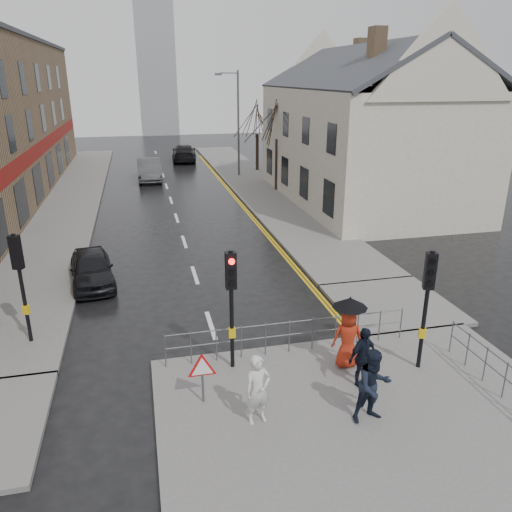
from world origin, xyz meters
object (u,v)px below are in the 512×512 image
pedestrian_d (363,357)px  car_mid (149,170)px  car_parked (92,268)px  pedestrian_with_umbrella (348,329)px  pedestrian_a (258,390)px  pedestrian_b (374,386)px

pedestrian_d → car_mid: 29.91m
pedestrian_d → car_parked: size_ratio=0.42×
car_parked → pedestrian_with_umbrella: bearing=-55.0°
pedestrian_with_umbrella → pedestrian_a: bearing=-149.2°
pedestrian_d → pedestrian_a: bearing=172.2°
pedestrian_with_umbrella → car_parked: bearing=132.4°
pedestrian_a → car_mid: 30.43m
pedestrian_a → pedestrian_b: pedestrian_b is taller
pedestrian_d → car_mid: size_ratio=0.32×
car_mid → pedestrian_with_umbrella: bearing=-81.8°
pedestrian_d → car_mid: pedestrian_d is taller
pedestrian_b → pedestrian_d: (0.36, 1.35, -0.09)m
car_mid → pedestrian_a: bearing=-87.8°
pedestrian_b → pedestrian_d: size_ratio=1.11×
car_parked → car_mid: 20.88m
pedestrian_b → car_mid: (-4.04, 30.93, -0.21)m
pedestrian_a → pedestrian_d: bearing=3.7°
car_parked → car_mid: car_mid is taller
pedestrian_b → car_parked: size_ratio=0.47×
car_parked → car_mid: (2.89, 20.68, 0.17)m
pedestrian_a → pedestrian_d: pedestrian_a is taller
pedestrian_b → pedestrian_with_umbrella: 2.33m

